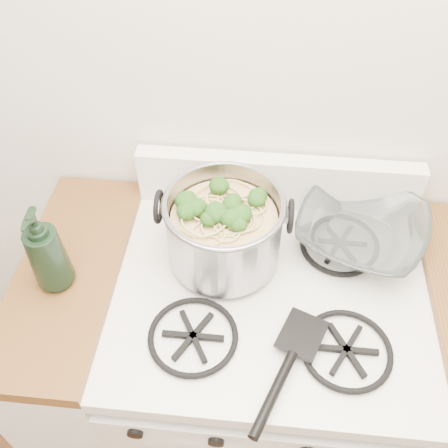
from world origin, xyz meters
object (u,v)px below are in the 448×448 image
spatula (302,333)px  glass_bowl (359,235)px  gas_range (261,376)px  stock_pot (224,230)px  bottle (45,250)px

spatula → glass_bowl: size_ratio=2.43×
gas_range → spatula: bearing=-60.7°
stock_pot → bottle: bearing=-162.7°
gas_range → stock_pot: bearing=144.5°
spatula → gas_range: bearing=141.2°
bottle → stock_pot: bearing=15.2°
gas_range → glass_bowl: 0.57m
gas_range → bottle: bottle is taller
gas_range → spatula: 0.52m
glass_bowl → bottle: bottle is taller
gas_range → stock_pot: stock_pot is taller
stock_pot → glass_bowl: 0.36m
gas_range → glass_bowl: glass_bowl is taller
spatula → glass_bowl: 0.33m
spatula → bottle: bearing=-167.0°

